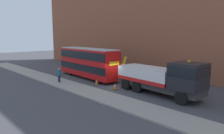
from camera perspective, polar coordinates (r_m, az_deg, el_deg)
ground_plane at (r=23.67m, az=1.56°, el=-5.24°), size 120.00×120.00×0.00m
near_kerb at (r=20.97m, az=-6.58°, el=-6.92°), size 60.00×2.80×0.15m
building_facade at (r=29.78m, az=13.57°, el=13.01°), size 60.00×1.50×16.00m
recovery_tow_truck at (r=20.15m, az=13.75°, el=-2.82°), size 10.21×3.17×3.67m
double_decker_bus at (r=28.06m, az=-6.80°, el=1.53°), size 11.15×3.21×4.06m
pedestrian_onlooker at (r=25.48m, az=-14.63°, el=-2.25°), size 0.45×0.47×1.71m
traffic_cone_near_bus at (r=24.09m, az=-4.32°, el=-4.18°), size 0.36×0.36×0.72m
traffic_cone_midway at (r=21.83m, az=0.85°, el=-5.51°), size 0.36×0.36×0.72m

